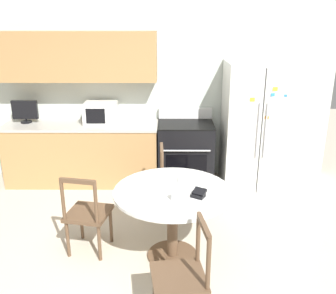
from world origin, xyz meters
TOP-DOWN VIEW (x-y plane):
  - ground_plane at (0.00, 0.00)m, footprint 14.00×14.00m
  - back_wall at (-0.30, 2.59)m, footprint 5.20×0.44m
  - kitchen_counter at (-1.10, 2.29)m, footprint 2.22×0.64m
  - refrigerator at (1.40, 2.21)m, footprint 0.89×0.77m
  - oven_range at (0.42, 2.26)m, footprint 0.79×0.68m
  - microwave at (-0.82, 2.34)m, footprint 0.46×0.36m
  - countertop_tv at (-1.92, 2.36)m, footprint 0.37×0.16m
  - dining_table at (0.21, 0.41)m, footprint 1.17×1.17m
  - dining_chair_left at (-0.67, 0.51)m, footprint 0.49×0.49m
  - dining_chair_near at (0.28, -0.47)m, footprint 0.48×0.48m
  - dining_chair_far at (0.25, 1.29)m, footprint 0.44×0.44m
  - candle_glass at (0.24, 0.20)m, footprint 0.09×0.09m
  - wallet at (0.46, 0.28)m, footprint 0.17×0.17m
  - mail_stack at (0.38, 0.62)m, footprint 0.28×0.34m

SIDE VIEW (x-z plane):
  - ground_plane at x=0.00m, z-range 0.00..0.00m
  - dining_chair_left at x=-0.67m, z-range -0.02..0.89m
  - dining_chair_near at x=0.28m, z-range -0.02..0.89m
  - dining_chair_far at x=0.25m, z-range -0.02..0.89m
  - kitchen_counter at x=-1.10m, z-range 0.00..0.90m
  - oven_range at x=0.42m, z-range -0.07..1.01m
  - dining_table at x=0.21m, z-range 0.23..0.99m
  - mail_stack at x=0.38m, z-range 0.76..0.78m
  - wallet at x=0.46m, z-range 0.75..0.82m
  - candle_glass at x=0.24m, z-range 0.76..0.83m
  - refrigerator at x=1.40m, z-range 0.00..1.80m
  - microwave at x=-0.82m, z-range 0.90..1.20m
  - countertop_tv at x=-1.92m, z-range 0.91..1.24m
  - back_wall at x=-0.30m, z-range 0.15..2.75m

